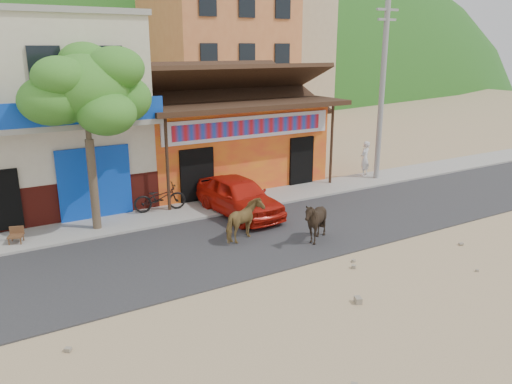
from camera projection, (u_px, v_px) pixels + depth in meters
ground at (312, 264)px, 14.22m from camera, size 120.00×120.00×0.00m
road at (266, 236)px, 16.28m from camera, size 60.00×5.00×0.04m
sidewalk at (218, 206)px, 19.16m from camera, size 60.00×2.00×0.12m
dance_club at (217, 141)px, 22.96m from camera, size 8.00×6.00×3.60m
cafe_building at (38, 115)px, 18.81m from camera, size 7.00×6.00×7.00m
apartment_front at (217, 47)px, 36.78m from camera, size 9.00×9.00×12.00m
apartment_rear at (275, 58)px, 46.42m from camera, size 8.00×8.00×10.00m
hillside at (9, 2)px, 68.68m from camera, size 100.00×40.00×24.00m
tree at (89, 139)px, 15.89m from camera, size 3.00×3.00×6.00m
utility_pole at (382, 90)px, 22.04m from camera, size 0.24×0.24×8.00m
cow_tan at (244, 221)px, 15.72m from camera, size 1.65×1.31×1.27m
cow_dark at (315, 221)px, 15.54m from camera, size 1.41×1.29×1.37m
red_car at (239, 196)px, 18.11m from camera, size 1.93×4.26×1.42m
scooter at (160, 198)px, 18.34m from camera, size 1.99×0.92×1.01m
pedestrian at (365, 159)px, 23.33m from camera, size 0.70×0.58×1.63m
cafe_chair_left at (15, 229)px, 15.32m from camera, size 0.54×0.54×0.91m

